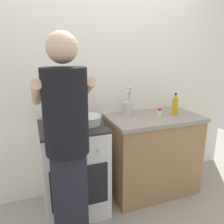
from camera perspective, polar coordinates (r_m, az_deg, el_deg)
The scene contains 10 objects.
ground at distance 2.52m, azimuth -0.14°, elevation -23.36°, with size 6.00×6.00×0.00m, color gray.
back_wall at distance 2.52m, azimuth 0.23°, elevation 7.95°, with size 3.20×0.10×2.50m.
countertop at distance 2.60m, azimuth 10.36°, elevation -10.55°, with size 1.00×0.60×0.90m.
stove_range at distance 2.31m, azimuth -9.88°, elevation -14.02°, with size 0.60×0.62×0.90m.
pot at distance 2.12m, azimuth -14.35°, elevation -2.20°, with size 0.24×0.17×0.10m.
mixing_bowl at distance 2.14m, azimuth -6.77°, elevation -1.88°, with size 0.30×0.30×0.08m.
utensil_crock at distance 2.43m, azimuth 4.14°, elevation 1.49°, with size 0.10×0.10×0.32m.
spice_bottle at distance 2.44m, azimuth 12.16°, elevation -0.13°, with size 0.04×0.04×0.08m.
oil_bottle at distance 2.50m, azimuth 15.94°, elevation 1.51°, with size 0.06×0.06×0.24m.
person at distance 1.62m, azimuth -11.27°, elevation -11.22°, with size 0.41×0.50×1.70m.
Camera 1 is at (-0.67, -1.85, 1.58)m, focal length 35.40 mm.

